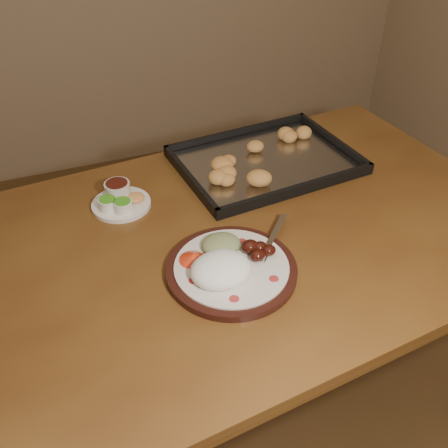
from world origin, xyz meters
name	(u,v)px	position (x,y,z in m)	size (l,w,h in m)	color
dining_table	(232,262)	(0.28, 0.26, 0.65)	(1.58, 1.04, 0.75)	brown
dinner_plate	(228,266)	(0.21, 0.14, 0.77)	(0.34, 0.29, 0.07)	black
condiment_saucer	(120,199)	(0.04, 0.48, 0.77)	(0.15, 0.15, 0.05)	silver
baking_tray	(265,160)	(0.49, 0.53, 0.77)	(0.53, 0.41, 0.05)	black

